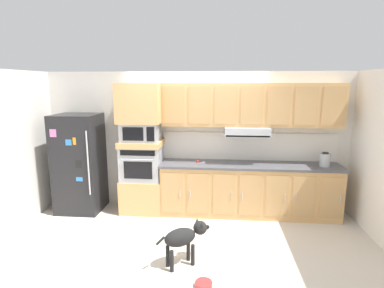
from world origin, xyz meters
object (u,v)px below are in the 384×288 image
at_px(refrigerator, 79,163).
at_px(microwave, 141,132).
at_px(dog, 185,237).
at_px(electric_kettle, 325,160).
at_px(dog_food_bowl, 204,284).
at_px(screwdriver, 199,161).
at_px(built_in_oven, 142,162).

distance_m(refrigerator, microwave, 1.28).
bearing_deg(dog, microwave, 86.14).
height_order(microwave, electric_kettle, microwave).
bearing_deg(microwave, refrigerator, -176.59).
xyz_separation_m(microwave, dog_food_bowl, (1.22, -2.09, -1.43)).
xyz_separation_m(screwdriver, dog, (-0.06, -1.71, -0.55)).
relative_size(microwave, electric_kettle, 2.68).
height_order(microwave, dog_food_bowl, microwave).
height_order(screwdriver, electric_kettle, electric_kettle).
height_order(built_in_oven, screwdriver, built_in_oven).
xyz_separation_m(microwave, screwdriver, (1.01, 0.04, -0.53)).
xyz_separation_m(refrigerator, microwave, (1.14, 0.07, 0.58)).
xyz_separation_m(refrigerator, screwdriver, (2.14, 0.11, 0.05)).
height_order(dog, dog_food_bowl, dog).
bearing_deg(dog, dog_food_bowl, -91.57).
bearing_deg(dog, built_in_oven, 86.14).
bearing_deg(electric_kettle, microwave, 179.14).
distance_m(refrigerator, electric_kettle, 4.28).
height_order(refrigerator, dog_food_bowl, refrigerator).
height_order(microwave, dog, microwave).
xyz_separation_m(built_in_oven, microwave, (0.00, -0.00, 0.56)).
bearing_deg(screwdriver, electric_kettle, -2.43).
bearing_deg(refrigerator, dog_food_bowl, -40.65).
distance_m(refrigerator, built_in_oven, 1.14).
height_order(refrigerator, electric_kettle, refrigerator).
distance_m(microwave, electric_kettle, 3.17).
distance_m(dog, dog_food_bowl, 0.62).
xyz_separation_m(screwdriver, electric_kettle, (2.13, -0.09, 0.10)).
height_order(screwdriver, dog_food_bowl, screwdriver).
bearing_deg(dog_food_bowl, microwave, 120.29).
height_order(built_in_oven, microwave, microwave).
relative_size(microwave, dog_food_bowl, 3.22).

